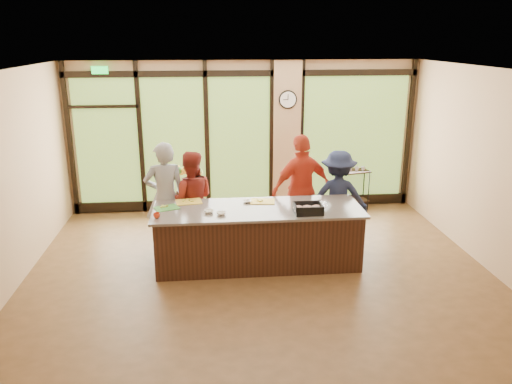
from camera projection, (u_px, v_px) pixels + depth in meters
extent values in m
plane|color=#51371C|center=(260.00, 271.00, 7.62)|extent=(7.00, 7.00, 0.00)
plane|color=white|center=(260.00, 70.00, 6.72)|extent=(7.00, 7.00, 0.00)
plane|color=tan|center=(244.00, 137.00, 10.02)|extent=(7.00, 0.00, 7.00)
plane|color=tan|center=(7.00, 184.00, 6.85)|extent=(0.00, 6.00, 6.00)
plane|color=tan|center=(491.00, 171.00, 7.50)|extent=(0.00, 6.00, 6.00)
cube|color=tan|center=(287.00, 137.00, 10.04)|extent=(0.55, 0.12, 3.00)
cube|color=black|center=(244.00, 73.00, 9.60)|extent=(6.90, 0.08, 0.12)
cube|color=black|center=(245.00, 203.00, 10.39)|extent=(6.90, 0.08, 0.20)
cube|color=#19D83F|center=(100.00, 70.00, 9.28)|extent=(0.30, 0.04, 0.14)
cube|color=#3A6021|center=(107.00, 142.00, 9.76)|extent=(1.20, 0.02, 2.50)
cube|color=#3A6021|center=(174.00, 141.00, 9.88)|extent=(1.20, 0.02, 2.50)
cube|color=#3A6021|center=(239.00, 140.00, 10.00)|extent=(1.20, 0.02, 2.50)
cube|color=#3A6021|center=(354.00, 137.00, 10.22)|extent=(2.10, 0.02, 2.50)
cube|color=black|center=(70.00, 141.00, 9.66)|extent=(0.08, 0.08, 3.00)
cube|color=black|center=(141.00, 139.00, 9.79)|extent=(0.08, 0.08, 3.00)
cube|color=black|center=(207.00, 138.00, 9.91)|extent=(0.08, 0.08, 3.00)
cube|color=black|center=(272.00, 137.00, 10.03)|extent=(0.08, 0.08, 3.00)
cube|color=black|center=(301.00, 136.00, 10.08)|extent=(0.08, 0.08, 3.00)
cube|color=black|center=(409.00, 134.00, 10.29)|extent=(0.08, 0.08, 3.00)
cube|color=black|center=(258.00, 237.00, 7.78)|extent=(3.10, 1.00, 0.88)
cube|color=#6D625A|center=(258.00, 209.00, 7.64)|extent=(3.20, 1.10, 0.04)
cylinder|color=black|center=(288.00, 100.00, 9.75)|extent=(0.36, 0.04, 0.36)
cylinder|color=white|center=(288.00, 100.00, 9.74)|extent=(0.31, 0.01, 0.31)
cube|color=black|center=(288.00, 97.00, 9.72)|extent=(0.01, 0.00, 0.11)
cube|color=black|center=(285.00, 100.00, 9.73)|extent=(0.09, 0.00, 0.01)
imported|color=gray|center=(165.00, 197.00, 8.15)|extent=(0.72, 0.52, 1.84)
imported|color=maroon|center=(191.00, 200.00, 8.32)|extent=(0.81, 0.64, 1.65)
imported|color=#B3311B|center=(302.00, 189.00, 8.50)|extent=(1.19, 0.79, 1.88)
imported|color=#1A203A|center=(338.00, 197.00, 8.52)|extent=(1.14, 0.78, 1.62)
cube|color=black|center=(308.00, 211.00, 7.41)|extent=(0.42, 0.33, 0.07)
imported|color=silver|center=(316.00, 207.00, 7.58)|extent=(0.38, 0.38, 0.08)
cube|color=#3B8731|center=(167.00, 208.00, 7.62)|extent=(0.43, 0.38, 0.01)
cube|color=gold|center=(189.00, 202.00, 7.91)|extent=(0.44, 0.36, 0.01)
cube|color=gold|center=(263.00, 201.00, 7.92)|extent=(0.41, 0.33, 0.01)
imported|color=white|center=(209.00, 211.00, 7.42)|extent=(0.18, 0.18, 0.04)
imported|color=white|center=(221.00, 213.00, 7.34)|extent=(0.16, 0.16, 0.04)
imported|color=white|center=(247.00, 201.00, 7.88)|extent=(0.16, 0.16, 0.03)
imported|color=red|center=(157.00, 215.00, 7.20)|extent=(0.11, 0.11, 0.08)
cube|color=black|center=(190.00, 208.00, 9.28)|extent=(0.49, 0.49, 0.74)
imported|color=olive|center=(189.00, 183.00, 9.14)|extent=(0.30, 0.30, 0.24)
cube|color=black|center=(351.00, 200.00, 10.39)|extent=(0.72, 0.51, 0.03)
cube|color=black|center=(353.00, 171.00, 10.20)|extent=(0.72, 0.51, 0.03)
cylinder|color=black|center=(340.00, 192.00, 10.13)|extent=(0.02, 0.02, 0.84)
cylinder|color=black|center=(369.00, 191.00, 10.18)|extent=(0.02, 0.02, 0.84)
cylinder|color=black|center=(336.00, 187.00, 10.44)|extent=(0.02, 0.02, 0.84)
cylinder|color=black|center=(364.00, 186.00, 10.50)|extent=(0.02, 0.02, 0.84)
imported|color=silver|center=(343.00, 169.00, 10.17)|extent=(0.11, 0.11, 0.09)
imported|color=silver|center=(350.00, 169.00, 10.18)|extent=(0.11, 0.11, 0.09)
imported|color=silver|center=(357.00, 169.00, 10.19)|extent=(0.11, 0.11, 0.09)
imported|color=silver|center=(363.00, 168.00, 10.20)|extent=(0.11, 0.11, 0.09)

